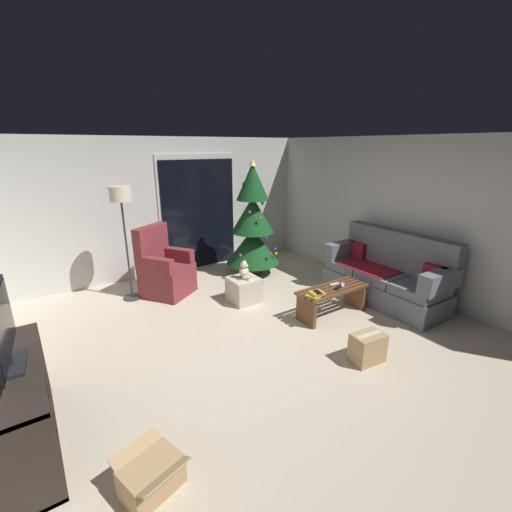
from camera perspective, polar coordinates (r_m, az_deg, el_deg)
ground_plane at (r=4.52m, az=0.79°, el=-13.50°), size 7.00×7.00×0.00m
wall_back at (r=6.70m, az=-14.42°, el=7.81°), size 5.72×0.12×2.50m
wall_right at (r=6.08m, az=23.70°, el=5.90°), size 0.12×6.00×2.50m
patio_door_frame at (r=6.88m, az=-9.39°, el=7.12°), size 1.60×0.02×2.20m
patio_door_glass at (r=6.87m, az=-9.30°, el=6.69°), size 1.50×0.02×2.10m
couch at (r=5.80m, az=20.74°, el=-3.05°), size 0.82×1.95×1.08m
coffee_table at (r=5.10m, az=12.43°, el=-6.62°), size 1.10×0.40×0.42m
remote_black at (r=5.04m, az=13.40°, el=-5.09°), size 0.16×0.08×0.02m
remote_white at (r=5.15m, az=12.82°, el=-4.55°), size 0.16×0.05×0.02m
remote_graphite at (r=4.91m, az=10.60°, el=-5.50°), size 0.15×0.14×0.02m
remote_silver at (r=5.13m, az=14.13°, el=-4.73°), size 0.14×0.14×0.02m
book_stack at (r=4.73m, az=9.88°, el=-6.22°), size 0.28×0.23×0.06m
cell_phone at (r=4.71m, az=10.15°, el=-5.87°), size 0.11×0.16×0.01m
christmas_tree at (r=6.39m, az=-0.55°, el=5.04°), size 0.99×0.99×2.12m
armchair at (r=5.83m, az=-14.85°, el=-2.34°), size 0.95×0.95×1.13m
floor_lamp at (r=5.53m, az=-21.29°, el=7.84°), size 0.32×0.32×1.78m
media_shelf at (r=3.47m, az=-34.69°, el=-20.84°), size 0.40×1.40×0.75m
television at (r=3.17m, az=-36.34°, el=-9.82°), size 0.23×0.84×0.61m
ottoman at (r=5.44m, az=-1.99°, el=-5.56°), size 0.44×0.44×0.39m
teddy_bear_cream at (r=5.32m, az=-1.91°, el=-2.47°), size 0.21×0.22×0.29m
cardboard_box_open_near_shelf at (r=2.98m, az=-16.81°, el=-31.46°), size 0.49×0.53×0.29m
cardboard_box_taped_mid_floor at (r=4.23m, az=17.89°, el=-14.21°), size 0.39×0.28×0.34m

